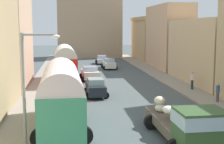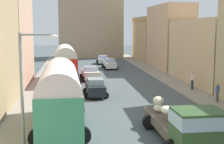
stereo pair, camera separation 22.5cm
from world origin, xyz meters
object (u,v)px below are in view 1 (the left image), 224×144
parked_bus_1 (65,62)px  cargo_truck_0 (188,124)px  parked_bus_0 (61,94)px  car_3 (90,73)px  pedestrian_3 (192,80)px  pedestrian_2 (218,92)px  streetlamp_near (29,79)px  car_1 (102,60)px  car_2 (96,87)px  car_0 (109,64)px

parked_bus_1 → cargo_truck_0: parked_bus_1 is taller
parked_bus_0 → cargo_truck_0: parked_bus_0 is taller
car_3 → pedestrian_3: (9.47, -7.98, 0.26)m
pedestrian_2 → streetlamp_near: streetlamp_near is taller
car_1 → car_3: (-3.08, -16.73, 0.09)m
parked_bus_1 → cargo_truck_0: (6.45, -20.90, -1.08)m
parked_bus_1 → car_3: (2.85, 1.56, -1.50)m
parked_bus_1 → pedestrian_2: 17.22m
car_2 → pedestrian_3: pedestrian_3 is taller
car_3 → streetlamp_near: size_ratio=0.71×
pedestrian_2 → streetlamp_near: size_ratio=0.29×
parked_bus_0 → pedestrian_3: 16.48m
pedestrian_2 → pedestrian_3: pedestrian_3 is taller
parked_bus_0 → car_0: bearing=77.4°
car_1 → pedestrian_2: pedestrian_2 is taller
car_1 → pedestrian_3: 25.53m
parked_bus_0 → pedestrian_2: bearing=23.0°
parked_bus_0 → pedestrian_2: 13.51m
car_2 → streetlamp_near: 13.18m
parked_bus_0 → streetlamp_near: size_ratio=1.47×
car_2 → pedestrian_2: size_ratio=2.12×
streetlamp_near → parked_bus_1: bearing=85.6°
cargo_truck_0 → pedestrian_2: bearing=56.7°
cargo_truck_0 → streetlamp_near: 8.39m
car_0 → parked_bus_1: bearing=-119.4°
car_1 → car_3: bearing=-100.4°
cargo_truck_0 → pedestrian_3: 15.63m
parked_bus_0 → car_3: (2.91, 18.79, -1.42)m
car_0 → cargo_truck_0: bearing=-89.7°
car_0 → car_2: 19.39m
cargo_truck_0 → car_2: size_ratio=2.00×
cargo_truck_0 → car_2: 13.57m
parked_bus_0 → cargo_truck_0: bearing=-29.4°
pedestrian_2 → cargo_truck_0: bearing=-123.3°
parked_bus_0 → pedestrian_3: parked_bus_0 is taller
car_0 → pedestrian_2: bearing=-75.5°
cargo_truck_0 → car_0: (-0.14, 32.11, -0.43)m
streetlamp_near → car_1: bearing=79.0°
car_1 → car_2: 26.35m
parked_bus_1 → car_2: bearing=-70.7°
car_0 → car_2: size_ratio=1.02×
parked_bus_0 → car_3: parked_bus_0 is taller
car_0 → car_3: car_3 is taller
parked_bus_1 → car_2: 8.45m
car_0 → pedestrian_2: size_ratio=2.16×
parked_bus_0 → car_0: (6.36, 28.43, -1.44)m
pedestrian_2 → pedestrian_3: (0.00, 5.55, 0.08)m
streetlamp_near → pedestrian_3: bearing=44.4°
pedestrian_3 → streetlamp_near: streetlamp_near is taller
car_1 → pedestrian_2: size_ratio=2.32×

